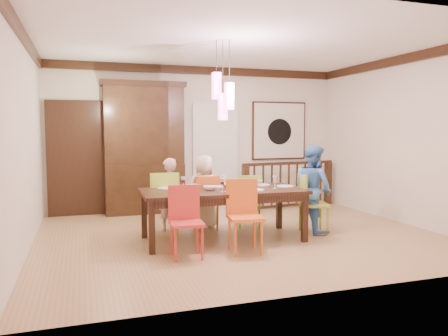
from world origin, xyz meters
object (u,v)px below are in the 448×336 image
object	(u,v)px
person_far_left	(169,194)
person_far_mid	(204,192)
dining_table	(223,194)
china_hutch	(144,148)
person_end_right	(313,189)
balustrade	(289,184)
chair_end_right	(314,199)
chair_far_left	(164,198)

from	to	relation	value
person_far_left	person_far_mid	world-z (taller)	person_far_mid
dining_table	china_hutch	size ratio (longest dim) A/B	0.94
person_far_left	person_end_right	bearing A→B (deg)	144.22
china_hutch	person_far_left	bearing A→B (deg)	-84.48
balustrade	person_far_mid	world-z (taller)	person_far_mid
chair_end_right	person_end_right	world-z (taller)	person_end_right
chair_far_left	china_hutch	distance (m)	1.94
chair_far_left	person_far_mid	bearing A→B (deg)	-163.60
person_end_right	chair_end_right	bearing A→B (deg)	153.74
dining_table	person_far_left	xyz separation A→B (m)	(-0.64, 0.84, -0.09)
balustrade	chair_end_right	bearing A→B (deg)	-114.20
dining_table	chair_far_left	xyz separation A→B (m)	(-0.75, 0.68, -0.12)
china_hutch	chair_end_right	bearing A→B (deg)	-47.41
china_hutch	person_far_left	xyz separation A→B (m)	(0.16, -1.63, -0.69)
chair_far_left	person_end_right	xyz separation A→B (m)	(2.27, -0.62, 0.14)
chair_end_right	person_far_left	distance (m)	2.31
chair_far_left	person_end_right	distance (m)	2.36
person_far_left	person_far_mid	xyz separation A→B (m)	(0.59, -0.01, 0.02)
chair_far_left	person_far_mid	size ratio (longest dim) A/B	0.80
dining_table	china_hutch	bearing A→B (deg)	109.37
person_far_left	person_far_mid	distance (m)	0.59
chair_end_right	balustrade	xyz separation A→B (m)	(0.64, 2.15, -0.03)
chair_far_left	chair_end_right	xyz separation A→B (m)	(2.25, -0.70, -0.02)
dining_table	china_hutch	world-z (taller)	china_hutch
dining_table	person_end_right	xyz separation A→B (m)	(1.52, 0.05, 0.02)
china_hutch	balustrade	world-z (taller)	china_hutch
chair_far_left	chair_end_right	distance (m)	2.36
person_far_mid	person_end_right	world-z (taller)	person_end_right
china_hutch	person_end_right	bearing A→B (deg)	-46.35
chair_far_left	balustrade	size ratio (longest dim) A/B	0.44
chair_end_right	chair_far_left	bearing A→B (deg)	85.12
person_far_mid	chair_far_left	bearing A→B (deg)	18.56
person_far_mid	chair_end_right	bearing A→B (deg)	157.21
balustrade	person_far_left	world-z (taller)	person_far_left
dining_table	chair_far_left	bearing A→B (deg)	139.62
balustrade	person_far_mid	bearing A→B (deg)	-156.98
china_hutch	balustrade	size ratio (longest dim) A/B	1.16
chair_far_left	person_far_left	xyz separation A→B (m)	(0.12, 0.17, 0.03)
person_far_left	person_end_right	size ratio (longest dim) A/B	0.85
person_far_mid	person_end_right	size ratio (longest dim) A/B	0.88
person_far_left	person_far_mid	size ratio (longest dim) A/B	0.97
dining_table	chair_end_right	distance (m)	1.51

